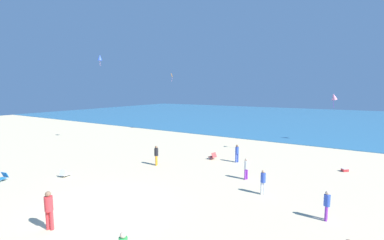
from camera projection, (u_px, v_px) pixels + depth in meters
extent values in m
plane|color=beige|center=(199.00, 162.00, 21.73)|extent=(120.00, 120.00, 0.00)
cube|color=teal|center=(293.00, 117.00, 57.03)|extent=(120.00, 60.00, 0.05)
cube|color=#2370B2|center=(1.00, 179.00, 17.19)|extent=(0.63, 0.65, 0.03)
cube|color=#2370B2|center=(5.00, 175.00, 17.45)|extent=(0.55, 0.28, 0.37)
cylinder|color=#B7B7BC|center=(1.00, 181.00, 16.96)|extent=(0.02, 0.02, 0.18)
cube|color=white|center=(66.00, 174.00, 18.17)|extent=(0.62, 0.64, 0.03)
cube|color=white|center=(63.00, 173.00, 17.88)|extent=(0.54, 0.26, 0.40)
cylinder|color=#B7B7BC|center=(65.00, 174.00, 18.42)|extent=(0.02, 0.02, 0.15)
cylinder|color=#B7B7BC|center=(71.00, 175.00, 18.25)|extent=(0.02, 0.02, 0.15)
cube|color=#D13D3D|center=(212.00, 157.00, 22.72)|extent=(0.57, 0.64, 0.03)
cube|color=#D13D3D|center=(214.00, 155.00, 22.53)|extent=(0.32, 0.59, 0.42)
cylinder|color=#B7B7BC|center=(209.00, 158.00, 22.62)|extent=(0.02, 0.02, 0.20)
cylinder|color=#B7B7BC|center=(213.00, 157.00, 23.03)|extent=(0.02, 0.02, 0.20)
cube|color=red|center=(345.00, 170.00, 19.27)|extent=(0.53, 0.52, 0.21)
cube|color=white|center=(345.00, 168.00, 19.25)|extent=(0.55, 0.53, 0.04)
cylinder|color=orange|center=(156.00, 161.00, 20.74)|extent=(0.14, 0.14, 0.80)
cylinder|color=orange|center=(157.00, 160.00, 20.91)|extent=(0.14, 0.14, 0.80)
cylinder|color=black|center=(156.00, 152.00, 20.74)|extent=(0.42, 0.42, 0.60)
sphere|color=#846047|center=(156.00, 147.00, 20.69)|extent=(0.22, 0.22, 0.22)
sphere|color=beige|center=(123.00, 235.00, 8.41)|extent=(0.20, 0.20, 0.20)
cylinder|color=blue|center=(238.00, 158.00, 21.70)|extent=(0.13, 0.13, 0.75)
cylinder|color=blue|center=(236.00, 158.00, 21.66)|extent=(0.13, 0.13, 0.75)
cylinder|color=blue|center=(237.00, 150.00, 21.60)|extent=(0.43, 0.43, 0.57)
sphere|color=#846047|center=(237.00, 146.00, 21.56)|extent=(0.21, 0.21, 0.21)
cylinder|color=purple|center=(245.00, 174.00, 17.48)|extent=(0.13, 0.13, 0.74)
cylinder|color=purple|center=(247.00, 174.00, 17.57)|extent=(0.13, 0.13, 0.74)
cylinder|color=white|center=(246.00, 165.00, 17.45)|extent=(0.40, 0.40, 0.56)
sphere|color=beige|center=(246.00, 160.00, 17.40)|extent=(0.20, 0.20, 0.20)
cylinder|color=purple|center=(326.00, 214.00, 11.95)|extent=(0.12, 0.12, 0.71)
cylinder|color=purple|center=(326.00, 212.00, 12.08)|extent=(0.12, 0.12, 0.71)
cylinder|color=blue|center=(327.00, 200.00, 11.95)|extent=(0.30, 0.30, 0.54)
sphere|color=beige|center=(328.00, 193.00, 11.90)|extent=(0.20, 0.20, 0.20)
cylinder|color=red|center=(52.00, 220.00, 11.20)|extent=(0.15, 0.15, 0.87)
cylinder|color=red|center=(48.00, 220.00, 11.23)|extent=(0.15, 0.15, 0.87)
cylinder|color=red|center=(49.00, 204.00, 11.13)|extent=(0.46, 0.46, 0.65)
sphere|color=#846047|center=(48.00, 194.00, 11.08)|extent=(0.24, 0.24, 0.24)
cylinder|color=white|center=(264.00, 188.00, 15.02)|extent=(0.13, 0.13, 0.74)
cylinder|color=white|center=(261.00, 188.00, 15.00)|extent=(0.13, 0.13, 0.74)
cylinder|color=blue|center=(263.00, 178.00, 14.93)|extent=(0.42, 0.42, 0.55)
sphere|color=tan|center=(263.00, 172.00, 14.89)|extent=(0.20, 0.20, 0.20)
cone|color=blue|center=(100.00, 58.00, 28.57)|extent=(0.68, 0.69, 0.62)
cylinder|color=pink|center=(100.00, 63.00, 28.64)|extent=(0.06, 0.09, 0.66)
cone|color=pink|center=(334.00, 97.00, 29.14)|extent=(0.96, 1.00, 0.87)
cylinder|color=purple|center=(333.00, 104.00, 29.23)|extent=(0.13, 0.15, 0.99)
cube|color=orange|center=(172.00, 75.00, 36.35)|extent=(0.33, 0.55, 0.60)
cylinder|color=pink|center=(172.00, 79.00, 36.41)|extent=(0.15, 0.06, 0.63)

